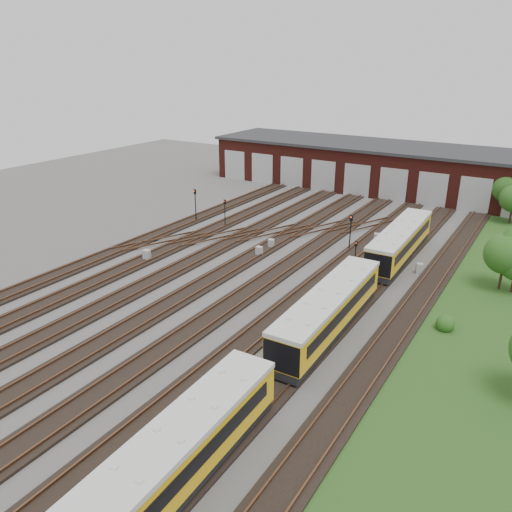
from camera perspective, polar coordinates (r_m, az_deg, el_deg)
The scene contains 18 objects.
ground at distance 40.72m, azimuth -3.72°, elevation -3.95°, with size 120.00×120.00×0.00m, color #484643.
track_network at distance 41.20m, azimuth -3.44°, elevation -3.47°, with size 30.40×70.00×0.33m.
maintenance_shed at distance 74.36m, azimuth 14.64°, elevation 9.79°, with size 51.00×12.50×6.35m.
grass_verge at distance 43.48m, azimuth 25.67°, elevation -4.44°, with size 8.00×55.00×0.05m, color #234517.
metro_train at distance 34.09m, azimuth 8.30°, elevation -6.16°, with size 2.83×45.78×2.84m.
signal_mast_0 at distance 57.75m, azimuth -6.95°, elevation 6.23°, with size 0.32×0.30×3.77m.
signal_mast_1 at distance 55.26m, azimuth -3.58°, elevation 5.26°, with size 0.26×0.24×3.20m.
signal_mast_2 at distance 48.95m, azimuth 10.75°, elevation 3.12°, with size 0.30×0.28×3.66m.
signal_mast_3 at distance 44.56m, azimuth 11.30°, elevation 0.46°, with size 0.26×0.24×2.78m.
relay_cabinet_0 at distance 47.53m, azimuth -12.38°, elevation 0.09°, with size 0.62×0.52×1.03m, color #ADAFB2.
relay_cabinet_1 at distance 47.45m, azimuth 0.36°, elevation 0.53°, with size 0.58×0.48×0.96m, color #ADAFB2.
relay_cabinet_2 at distance 49.50m, azimuth 1.75°, elevation 1.41°, with size 0.56×0.46×0.93m, color #ADAFB2.
relay_cabinet_3 at distance 52.31m, azimuth 13.67°, elevation 1.97°, with size 0.62×0.52×1.03m, color #ADAFB2.
relay_cabinet_4 at distance 45.94m, azimuth 18.15°, elevation -1.35°, with size 0.55×0.46×0.92m, color #ADAFB2.
tree_0 at distance 66.37m, azimuth 26.77°, elevation 7.35°, with size 3.57×3.57×5.92m.
tree_2 at distance 44.20m, azimuth 26.70°, elevation 0.72°, with size 3.31×3.31×5.48m.
bush_0 at distance 37.11m, azimuth 20.84°, elevation -7.02°, with size 1.29×1.29×1.29m, color #1F4D16.
bush_1 at distance 48.82m, azimuth 26.85°, elevation -1.24°, with size 1.05×1.05×1.05m, color #1F4D16.
Camera 1 is at (21.65, -29.71, 17.52)m, focal length 35.00 mm.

